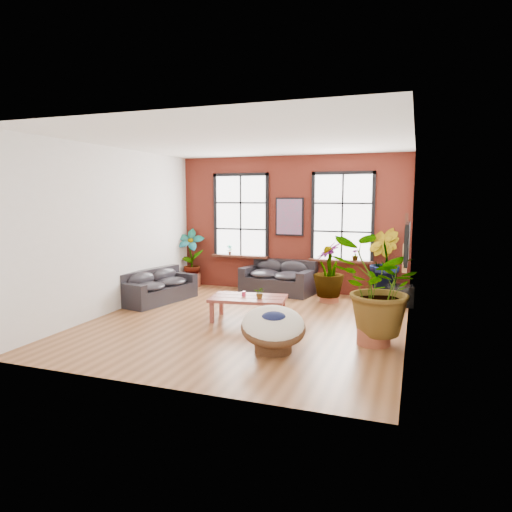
{
  "coord_description": "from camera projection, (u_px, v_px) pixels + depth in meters",
  "views": [
    {
      "loc": [
        3.1,
        -8.17,
        2.47
      ],
      "look_at": [
        0.0,
        0.6,
        1.25
      ],
      "focal_mm": 32.0,
      "sensor_mm": 36.0,
      "label": 1
    }
  ],
  "objects": [
    {
      "name": "floor_plant_right_wall",
      "position": [
        376.0,
        287.0,
        7.53
      ],
      "size": [
        1.86,
        1.76,
        1.64
      ],
      "primitive_type": "imported",
      "rotation": [
        0.0,
        0.0,
        3.54
      ],
      "color": "#133F10",
      "rests_on": "ground"
    },
    {
      "name": "pot_mid",
      "position": [
        329.0,
        295.0,
        10.73
      ],
      "size": [
        0.52,
        0.52,
        0.33
      ],
      "rotation": [
        0.0,
        0.0,
        0.17
      ],
      "color": "#974A31",
      "rests_on": "ground"
    },
    {
      "name": "sill_plant_right",
      "position": [
        355.0,
        255.0,
        11.21
      ],
      "size": [
        0.19,
        0.19,
        0.27
      ],
      "primitive_type": "imported",
      "rotation": [
        0.0,
        0.0,
        3.49
      ],
      "color": "#133F10",
      "rests_on": "room"
    },
    {
      "name": "pot_back_left",
      "position": [
        192.0,
        280.0,
        12.6
      ],
      "size": [
        0.6,
        0.6,
        0.36
      ],
      "rotation": [
        0.0,
        0.0,
        -0.25
      ],
      "color": "#974A31",
      "rests_on": "ground"
    },
    {
      "name": "media_box",
      "position": [
        400.0,
        296.0,
        10.34
      ],
      "size": [
        0.62,
        0.54,
        0.47
      ],
      "rotation": [
        0.0,
        0.0,
        0.13
      ],
      "color": "black",
      "rests_on": "ground"
    },
    {
      "name": "coffee_table",
      "position": [
        248.0,
        299.0,
        9.11
      ],
      "size": [
        1.59,
        1.05,
        0.57
      ],
      "rotation": [
        0.0,
        0.0,
        0.14
      ],
      "color": "brown",
      "rests_on": "ground"
    },
    {
      "name": "sill_plant_left",
      "position": [
        230.0,
        250.0,
        12.32
      ],
      "size": [
        0.17,
        0.17,
        0.27
      ],
      "primitive_type": "imported",
      "rotation": [
        0.0,
        0.0,
        0.79
      ],
      "color": "#133F10",
      "rests_on": "room"
    },
    {
      "name": "pot_back_right",
      "position": [
        382.0,
        292.0,
        10.97
      ],
      "size": [
        0.56,
        0.56,
        0.35
      ],
      "rotation": [
        0.0,
        0.0,
        -0.18
      ],
      "color": "#974A31",
      "rests_on": "ground"
    },
    {
      "name": "papasan_chair",
      "position": [
        273.0,
        327.0,
        7.25
      ],
      "size": [
        1.35,
        1.36,
        0.78
      ],
      "rotation": [
        0.0,
        0.0,
        0.39
      ],
      "color": "brown",
      "rests_on": "ground"
    },
    {
      "name": "poster",
      "position": [
        289.0,
        217.0,
        11.7
      ],
      "size": [
        0.74,
        0.06,
        0.98
      ],
      "color": "black",
      "rests_on": "room"
    },
    {
      "name": "floor_plant_back_right",
      "position": [
        383.0,
        261.0,
        10.86
      ],
      "size": [
        1.08,
        1.12,
        1.58
      ],
      "primitive_type": "imported",
      "rotation": [
        0.0,
        0.0,
        2.23
      ],
      "color": "#133F10",
      "rests_on": "ground"
    },
    {
      "name": "sofa_left",
      "position": [
        157.0,
        287.0,
        10.75
      ],
      "size": [
        1.19,
        2.03,
        0.75
      ],
      "rotation": [
        0.0,
        0.0,
        1.35
      ],
      "color": "black",
      "rests_on": "ground"
    },
    {
      "name": "room",
      "position": [
        248.0,
        234.0,
        8.89
      ],
      "size": [
        6.04,
        6.54,
        3.54
      ],
      "color": "brown",
      "rests_on": "ground"
    },
    {
      "name": "sofa_back",
      "position": [
        279.0,
        278.0,
        11.72
      ],
      "size": [
        1.97,
        1.2,
        0.85
      ],
      "rotation": [
        0.0,
        0.0,
        -0.17
      ],
      "color": "black",
      "rests_on": "ground"
    },
    {
      "name": "floor_plant_back_left",
      "position": [
        191.0,
        255.0,
        12.5
      ],
      "size": [
        0.86,
        0.69,
        1.44
      ],
      "primitive_type": "imported",
      "rotation": [
        0.0,
        0.0,
        0.27
      ],
      "color": "#133F10",
      "rests_on": "ground"
    },
    {
      "name": "table_plant",
      "position": [
        260.0,
        293.0,
        8.91
      ],
      "size": [
        0.23,
        0.2,
        0.24
      ],
      "primitive_type": "imported",
      "rotation": [
        0.0,
        0.0,
        -0.07
      ],
      "color": "#133F10",
      "rests_on": "coffee_table"
    },
    {
      "name": "floor_plant_mid",
      "position": [
        329.0,
        269.0,
        10.62
      ],
      "size": [
        0.94,
        0.94,
        1.28
      ],
      "primitive_type": "imported",
      "rotation": [
        0.0,
        0.0,
        5.11
      ],
      "color": "#133F10",
      "rests_on": "ground"
    },
    {
      "name": "tv_wall_unit",
      "position": [
        406.0,
        247.0,
        8.37
      ],
      "size": [
        0.13,
        1.86,
        1.2
      ],
      "color": "black",
      "rests_on": "room"
    },
    {
      "name": "pot_right_wall",
      "position": [
        374.0,
        332.0,
        7.65
      ],
      "size": [
        0.73,
        0.73,
        0.41
      ],
      "rotation": [
        0.0,
        0.0,
        -0.4
      ],
      "color": "#974A31",
      "rests_on": "ground"
    }
  ]
}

